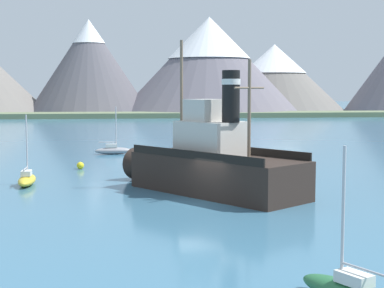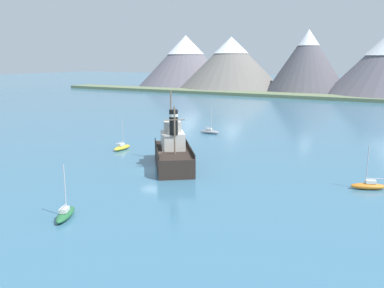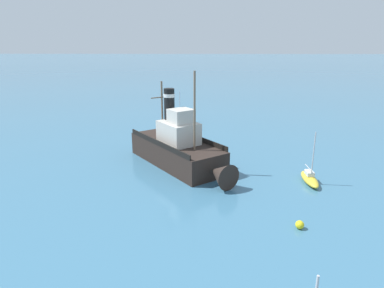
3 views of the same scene
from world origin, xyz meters
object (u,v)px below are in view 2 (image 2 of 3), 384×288
object	(u,v)px
old_tugboat	(173,153)
sailboat_orange	(368,186)
sailboat_grey	(210,131)
mooring_buoy	(166,141)
sailboat_green	(65,214)
sailboat_yellow	(122,147)

from	to	relation	value
old_tugboat	sailboat_orange	world-z (taller)	old_tugboat
sailboat_orange	sailboat_grey	bearing A→B (deg)	144.92
mooring_buoy	sailboat_grey	bearing A→B (deg)	77.14
old_tugboat	sailboat_green	bearing A→B (deg)	-86.34
sailboat_grey	sailboat_orange	world-z (taller)	same
sailboat_green	sailboat_orange	size ratio (longest dim) A/B	1.00
sailboat_green	sailboat_grey	distance (m)	44.60
sailboat_green	sailboat_grey	xyz separation A→B (m)	(-7.81, 43.91, 0.00)
sailboat_yellow	mooring_buoy	xyz separation A→B (m)	(3.10, 8.07, -0.13)
old_tugboat	mooring_buoy	size ratio (longest dim) A/B	22.58
sailboat_green	sailboat_orange	xyz separation A→B (m)	(22.79, 22.42, 0.00)
old_tugboat	sailboat_orange	bearing A→B (deg)	5.10
old_tugboat	sailboat_grey	xyz separation A→B (m)	(-6.52, 23.64, -1.40)
sailboat_grey	mooring_buoy	world-z (taller)	sailboat_grey
sailboat_yellow	sailboat_grey	world-z (taller)	same
sailboat_yellow	mooring_buoy	bearing A→B (deg)	69.00
mooring_buoy	sailboat_orange	bearing A→B (deg)	-17.11
sailboat_green	sailboat_orange	world-z (taller)	same
sailboat_orange	mooring_buoy	distance (m)	34.71
sailboat_green	sailboat_orange	distance (m)	31.97
sailboat_grey	sailboat_yellow	bearing A→B (deg)	-106.34
old_tugboat	sailboat_green	size ratio (longest dim) A/B	2.77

